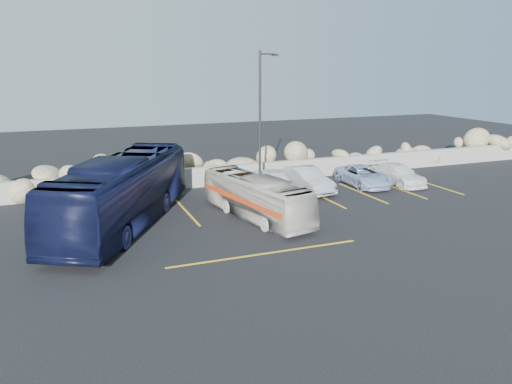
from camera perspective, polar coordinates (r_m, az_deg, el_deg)
name	(u,v)px	position (r m, az deg, el deg)	size (l,w,h in m)	color
ground	(291,252)	(19.98, 4.05, -6.84)	(90.00, 90.00, 0.00)	black
seawall	(207,177)	(30.62, -5.67, 1.77)	(60.00, 0.40, 1.20)	gray
riprap_pile	(201,162)	(31.61, -6.31, 3.45)	(54.00, 2.80, 2.60)	#867757
parking_lines	(325,205)	(26.73, 7.88, -1.45)	(18.16, 9.36, 0.01)	yellow
lamppost	(261,118)	(28.52, 0.55, 8.45)	(1.14, 0.18, 8.00)	#292825
vintage_bus	(256,197)	(23.97, -0.02, -0.59)	(1.75, 7.47, 2.08)	beige
tour_coach	(123,192)	(23.52, -14.97, 0.05)	(2.69, 11.51, 3.21)	black
car_a	(274,182)	(28.44, 2.12, 1.11)	(1.69, 4.21, 1.44)	white
car_b	(306,180)	(29.23, 5.76, 1.39)	(1.51, 4.32, 1.42)	#B4B4B9
car_c	(398,174)	(32.23, 15.93, 1.94)	(1.71, 4.21, 1.22)	white
car_d	(363,176)	(31.26, 12.17, 1.79)	(2.02, 4.37, 1.22)	#9AADDB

